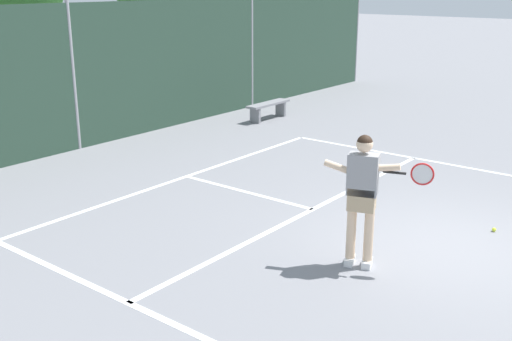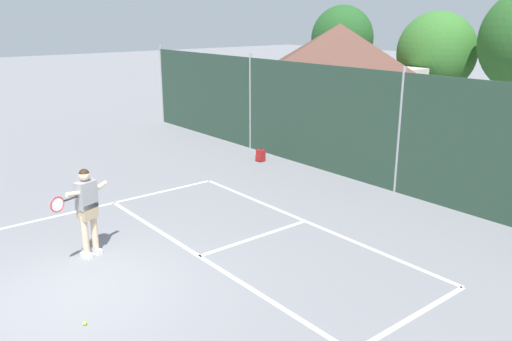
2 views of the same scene
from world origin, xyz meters
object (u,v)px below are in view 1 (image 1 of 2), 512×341
at_px(tennis_player, 363,189).
at_px(tennis_ball, 494,230).
at_px(courtside_bench, 268,107).
at_px(basketball_hoop, 235,27).

xyz_separation_m(tennis_player, tennis_ball, (2.37, -1.07, -1.08)).
distance_m(tennis_ball, courtside_bench, 8.89).
xyz_separation_m(basketball_hoop, tennis_ball, (-6.49, -10.75, -2.28)).
bearing_deg(courtside_bench, tennis_ball, -119.38).
bearing_deg(tennis_player, tennis_ball, -24.43).
bearing_deg(tennis_ball, tennis_player, 155.57).
bearing_deg(tennis_ball, basketball_hoop, 58.88).
relative_size(tennis_player, courtside_bench, 1.16).
distance_m(basketball_hoop, tennis_player, 13.17).
height_order(tennis_ball, courtside_bench, courtside_bench).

